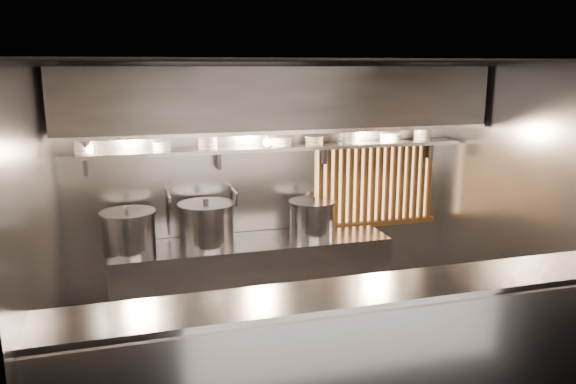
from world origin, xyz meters
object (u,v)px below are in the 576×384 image
heat_lamp (86,143)px  pendant_bulb (267,142)px  stock_pot_mid (129,232)px  stock_pot_right (312,218)px  stock_pot_left (207,224)px

heat_lamp → pendant_bulb: 1.83m
heat_lamp → stock_pot_mid: bearing=40.9°
pendant_bulb → stock_pot_right: size_ratio=0.29×
stock_pot_left → stock_pot_mid: 0.79m
pendant_bulb → stock_pot_left: size_ratio=0.24×
pendant_bulb → stock_pot_mid: pendant_bulb is taller
stock_pot_mid → pendant_bulb: bearing=2.7°
heat_lamp → stock_pot_mid: 1.04m
pendant_bulb → stock_pot_mid: size_ratio=0.25×
pendant_bulb → stock_pot_mid: 1.70m
stock_pot_left → stock_pot_mid: bearing=-179.0°
heat_lamp → pendant_bulb: size_ratio=1.87×
heat_lamp → pendant_bulb: heat_lamp is taller
heat_lamp → stock_pot_right: heat_lamp is taller
heat_lamp → stock_pot_right: bearing=7.8°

